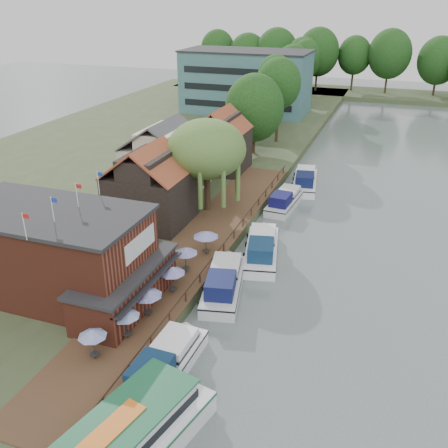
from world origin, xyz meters
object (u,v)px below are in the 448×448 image
(cruiser_1, at_px, (224,279))
(umbrella_5, at_px, (206,243))
(cottage_a, at_px, (150,185))
(umbrella_1, at_px, (126,324))
(umbrella_2, at_px, (148,303))
(umbrella_4, at_px, (186,260))
(willow, at_px, (207,166))
(umbrella_3, at_px, (173,280))
(umbrella_0, at_px, (94,344))
(cruiser_3, at_px, (285,198))
(cruiser_2, at_px, (262,246))
(pub, at_px, (73,256))
(cruiser_4, at_px, (305,178))
(cottage_c, at_px, (221,140))
(swan, at_px, (110,433))
(hotel_block, at_px, (246,81))
(cottage_b, at_px, (165,155))

(cruiser_1, bearing_deg, umbrella_5, 116.44)
(cottage_a, xyz_separation_m, umbrella_1, (7.64, -18.66, -2.96))
(umbrella_2, xyz_separation_m, umbrella_4, (0.01, 7.13, 0.00))
(willow, height_order, umbrella_3, willow)
(willow, xyz_separation_m, umbrella_5, (3.80, -10.03, -3.93))
(umbrella_0, height_order, cruiser_3, umbrella_0)
(cruiser_2, bearing_deg, cruiser_1, -113.77)
(umbrella_1, bearing_deg, pub, 151.15)
(umbrella_0, bearing_deg, umbrella_5, 84.49)
(willow, relative_size, cruiser_4, 1.02)
(umbrella_1, height_order, umbrella_3, same)
(cottage_a, xyz_separation_m, umbrella_4, (7.82, -8.65, -2.96))
(cruiser_2, bearing_deg, cottage_c, 106.95)
(cruiser_1, distance_m, cruiser_3, 20.16)
(pub, xyz_separation_m, willow, (3.50, 20.00, 1.56))
(umbrella_4, bearing_deg, swan, -81.13)
(cruiser_2, bearing_deg, umbrella_0, -120.16)
(umbrella_4, bearing_deg, umbrella_2, -90.05)
(hotel_block, relative_size, willow, 2.44)
(umbrella_4, height_order, swan, umbrella_4)
(hotel_block, relative_size, umbrella_3, 10.69)
(cottage_b, relative_size, cruiser_3, 1.02)
(cottage_b, height_order, cruiser_3, cottage_b)
(pub, relative_size, umbrella_1, 8.42)
(hotel_block, height_order, cottage_b, hotel_block)
(hotel_block, xyz_separation_m, cottage_c, (8.00, -37.00, -1.90))
(cottage_b, relative_size, umbrella_5, 3.99)
(umbrella_1, relative_size, cruiser_4, 0.23)
(umbrella_0, xyz_separation_m, swan, (3.78, -4.46, -2.07))
(cruiser_1, bearing_deg, cruiser_3, 76.05)
(umbrella_1, bearing_deg, umbrella_4, 88.96)
(pub, distance_m, umbrella_1, 7.94)
(swan, bearing_deg, cottage_a, 112.14)
(cruiser_1, bearing_deg, umbrella_1, -123.89)
(cottage_b, relative_size, umbrella_3, 4.04)
(hotel_block, xyz_separation_m, cottage_a, (7.00, -56.00, -1.90))
(pub, bearing_deg, cottage_c, 90.00)
(cottage_a, relative_size, umbrella_0, 3.62)
(cruiser_1, xyz_separation_m, cruiser_2, (1.40, 7.07, 0.01))
(umbrella_1, relative_size, cruiser_2, 0.23)
(umbrella_5, xyz_separation_m, cruiser_2, (4.57, 3.11, -1.01))
(cottage_c, distance_m, umbrella_0, 40.86)
(willow, relative_size, umbrella_1, 4.39)
(umbrella_4, distance_m, swan, 17.50)
(pub, xyz_separation_m, hotel_block, (-8.00, 71.00, 2.50))
(cruiser_1, bearing_deg, umbrella_2, -130.58)
(cruiser_1, bearing_deg, umbrella_3, -148.55)
(cottage_a, height_order, cottage_b, same)
(cottage_b, bearing_deg, cruiser_4, 28.54)
(umbrella_3, relative_size, umbrella_4, 1.00)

